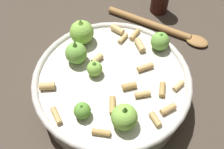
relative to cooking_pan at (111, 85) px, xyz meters
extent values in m
plane|color=#42382D|center=(0.00, 0.00, -0.04)|extent=(2.40, 2.40, 0.00)
cylinder|color=beige|center=(0.00, 0.00, -0.01)|extent=(0.28, 0.28, 0.06)
torus|color=beige|center=(0.00, 0.00, 0.02)|extent=(0.29, 0.29, 0.01)
sphere|color=#609E38|center=(0.09, 0.01, 0.04)|extent=(0.03, 0.03, 0.03)
cone|color=#4C8933|center=(0.09, 0.01, 0.05)|extent=(0.01, 0.01, 0.01)
sphere|color=#75B247|center=(-0.11, 0.03, 0.04)|extent=(0.04, 0.04, 0.04)
cone|color=#4C8933|center=(-0.11, 0.03, 0.06)|extent=(0.02, 0.02, 0.01)
sphere|color=#8CC64C|center=(-0.04, -0.10, 0.05)|extent=(0.05, 0.05, 0.05)
cone|color=#8CC64C|center=(-0.04, -0.10, 0.07)|extent=(0.02, 0.02, 0.02)
sphere|color=#8CC64C|center=(0.06, 0.07, 0.04)|extent=(0.04, 0.04, 0.04)
cone|color=#609E38|center=(0.06, 0.07, 0.07)|extent=(0.02, 0.02, 0.02)
sphere|color=#8CC64C|center=(0.01, -0.03, 0.04)|extent=(0.03, 0.03, 0.03)
cone|color=#609E38|center=(0.01, -0.03, 0.05)|extent=(0.02, 0.02, 0.01)
sphere|color=#75B247|center=(0.01, -0.08, 0.04)|extent=(0.04, 0.04, 0.04)
cone|color=#609E38|center=(0.01, -0.08, 0.07)|extent=(0.02, 0.02, 0.02)
cylinder|color=tan|center=(0.00, 0.12, 0.03)|extent=(0.03, 0.02, 0.01)
cylinder|color=tan|center=(-0.09, -0.04, 0.03)|extent=(0.03, 0.01, 0.01)
cylinder|color=tan|center=(-0.10, -0.06, 0.03)|extent=(0.01, 0.03, 0.01)
cylinder|color=tan|center=(-0.03, 0.09, 0.03)|extent=(0.03, 0.02, 0.01)
cylinder|color=tan|center=(-0.11, -0.02, 0.03)|extent=(0.03, 0.01, 0.01)
cylinder|color=tan|center=(0.10, 0.05, 0.03)|extent=(0.02, 0.03, 0.01)
cylinder|color=tan|center=(-0.05, 0.04, 0.03)|extent=(0.03, 0.02, 0.01)
cylinder|color=tan|center=(0.00, 0.07, 0.03)|extent=(0.03, 0.03, 0.01)
cylinder|color=tan|center=(-0.09, 0.00, 0.03)|extent=(0.03, 0.03, 0.01)
cylinder|color=tan|center=(-0.05, 0.11, 0.03)|extent=(0.02, 0.01, 0.01)
cylinder|color=tan|center=(0.03, 0.11, 0.03)|extent=(0.02, 0.03, 0.01)
cylinder|color=tan|center=(-0.02, -0.04, 0.03)|extent=(0.02, 0.01, 0.01)
cylinder|color=tan|center=(0.12, -0.02, 0.03)|extent=(0.02, 0.03, 0.01)
cylinder|color=tan|center=(0.09, -0.08, 0.03)|extent=(0.03, 0.03, 0.01)
cylinder|color=tan|center=(0.05, 0.04, 0.03)|extent=(0.03, 0.03, 0.01)
cylinder|color=tan|center=(0.00, 0.04, 0.03)|extent=(0.03, 0.02, 0.01)
cylinder|color=#9E703D|center=(-0.22, -0.05, -0.03)|extent=(0.04, 0.21, 0.02)
ellipsoid|color=#9E703D|center=(-0.23, 0.07, -0.03)|extent=(0.04, 0.06, 0.01)
camera|label=1|loc=(0.23, 0.17, 0.42)|focal=43.28mm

